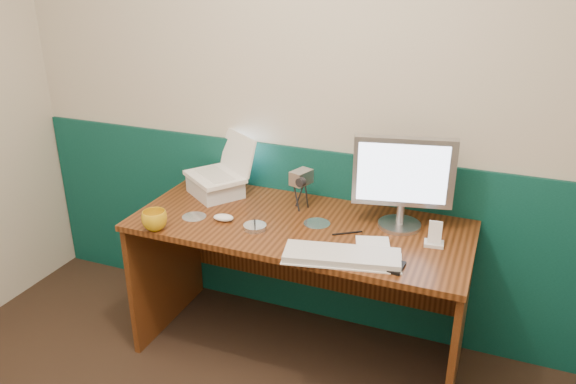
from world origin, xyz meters
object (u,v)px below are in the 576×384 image
at_px(desk, 299,290).
at_px(laptop, 214,156).
at_px(monitor, 403,182).
at_px(camcorder, 301,191).
at_px(mug, 155,220).
at_px(keyboard, 342,257).

distance_m(desk, laptop, 0.82).
bearing_deg(monitor, camcorder, 165.44).
relative_size(laptop, mug, 2.58).
xyz_separation_m(laptop, monitor, (0.99, -0.02, 0.01)).
height_order(desk, camcorder, camcorder).
distance_m(monitor, camcorder, 0.52).
distance_m(keyboard, camcorder, 0.55).
bearing_deg(camcorder, desk, -52.80).
bearing_deg(mug, monitor, 23.32).
bearing_deg(keyboard, desk, 125.80).
bearing_deg(desk, camcorder, 108.62).
bearing_deg(keyboard, mug, 171.18).
height_order(laptop, keyboard, laptop).
xyz_separation_m(laptop, keyboard, (0.83, -0.42, -0.20)).
distance_m(laptop, mug, 0.50).
bearing_deg(mug, camcorder, 40.88).
height_order(monitor, camcorder, monitor).
relative_size(keyboard, mug, 4.14).
xyz_separation_m(desk, monitor, (0.45, 0.14, 0.60)).
distance_m(laptop, camcorder, 0.50).
xyz_separation_m(desk, mug, (-0.60, -0.31, 0.42)).
distance_m(monitor, mug, 1.15).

